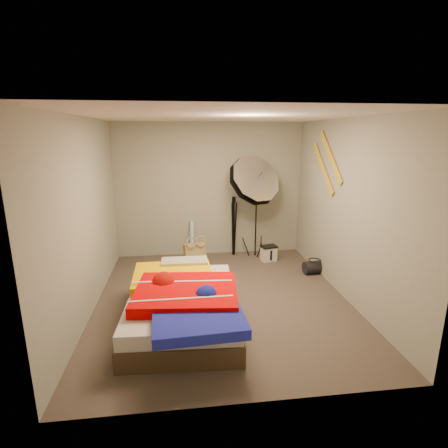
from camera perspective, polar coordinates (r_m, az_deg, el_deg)
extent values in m
plane|color=#4B4139|center=(5.09, -0.28, -12.15)|extent=(4.00, 4.00, 0.00)
plane|color=silver|center=(4.56, -0.32, 17.21)|extent=(4.00, 4.00, 0.00)
plane|color=#979A89|center=(6.62, -2.38, 5.51)|extent=(3.50, 0.00, 3.50)
plane|color=#979A89|center=(2.78, 4.70, -7.45)|extent=(3.50, 0.00, 3.50)
plane|color=#979A89|center=(4.79, -21.57, 0.99)|extent=(0.00, 4.00, 4.00)
plane|color=#979A89|center=(5.17, 19.35, 2.14)|extent=(0.00, 4.00, 4.00)
cube|color=tan|center=(6.30, -4.75, -4.90)|extent=(0.43, 0.30, 0.41)
cylinder|color=#57BBD0|center=(6.69, -5.25, -2.45)|extent=(0.10, 0.20, 0.68)
cube|color=silver|center=(6.54, 7.30, -4.84)|extent=(0.30, 0.24, 0.26)
cylinder|color=black|center=(6.11, 14.51, -6.86)|extent=(0.38, 0.26, 0.22)
cube|color=gold|center=(5.61, 17.05, 10.47)|extent=(0.02, 0.91, 0.78)
cube|color=gold|center=(5.85, 15.91, 8.72)|extent=(0.02, 0.91, 0.78)
cube|color=#493623|center=(4.48, -6.64, -14.47)|extent=(1.38, 1.92, 0.24)
cube|color=beige|center=(4.39, -6.72, -12.13)|extent=(1.35, 1.88, 0.17)
cube|color=#F9C600|center=(4.72, -8.29, -8.57)|extent=(1.04, 0.92, 0.13)
cube|color=#DC0001|center=(4.20, -6.19, -11.28)|extent=(1.26, 1.09, 0.15)
cube|color=#1D27B6|center=(3.72, -4.19, -15.37)|extent=(0.97, 0.80, 0.11)
cube|color=tan|center=(5.05, -6.46, -6.51)|extent=(0.65, 0.30, 0.13)
cylinder|color=black|center=(6.61, 5.24, 1.28)|extent=(0.03, 0.03, 1.56)
cube|color=black|center=(6.49, 5.39, 7.56)|extent=(0.07, 0.07, 0.10)
cone|color=white|center=(6.30, 4.71, 6.93)|extent=(1.06, 0.97, 1.14)
cylinder|color=black|center=(6.68, 1.59, -0.82)|extent=(0.04, 0.04, 1.04)
cube|color=black|center=(6.56, 1.63, 4.01)|extent=(0.08, 0.08, 0.11)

